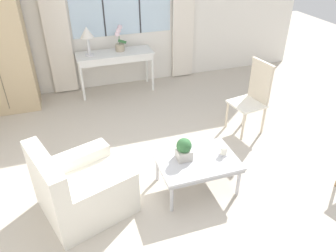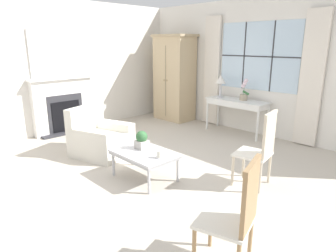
# 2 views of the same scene
# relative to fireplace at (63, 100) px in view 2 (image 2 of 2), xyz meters

# --- Properties ---
(ground_plane) EXTENTS (14.00, 14.00, 0.00)m
(ground_plane) POSITION_rel_fireplace_xyz_m (2.91, -0.06, -0.72)
(ground_plane) COLOR #BCB2A3
(wall_back_windowed) EXTENTS (7.20, 0.14, 2.80)m
(wall_back_windowed) POSITION_rel_fireplace_xyz_m (2.91, 2.96, 0.67)
(wall_back_windowed) COLOR silver
(wall_back_windowed) RESTS_ON ground_plane
(wall_left) EXTENTS (0.06, 7.20, 2.80)m
(wall_left) POSITION_rel_fireplace_xyz_m (-0.12, 0.54, 0.68)
(wall_left) COLOR silver
(wall_left) RESTS_ON ground_plane
(fireplace) EXTENTS (0.34, 1.39, 2.18)m
(fireplace) POSITION_rel_fireplace_xyz_m (0.00, 0.00, 0.00)
(fireplace) COLOR #2D2D33
(fireplace) RESTS_ON ground_plane
(armoire) EXTENTS (1.02, 0.67, 2.11)m
(armoire) POSITION_rel_fireplace_xyz_m (0.83, 2.59, 0.34)
(armoire) COLOR tan
(armoire) RESTS_ON ground_plane
(console_table) EXTENTS (1.34, 0.49, 0.74)m
(console_table) POSITION_rel_fireplace_xyz_m (2.67, 2.64, -0.07)
(console_table) COLOR white
(console_table) RESTS_ON ground_plane
(table_lamp) EXTENTS (0.23, 0.23, 0.49)m
(table_lamp) POSITION_rel_fireplace_xyz_m (2.24, 2.62, 0.39)
(table_lamp) COLOR silver
(table_lamp) RESTS_ON console_table
(potted_orchid) EXTENTS (0.21, 0.16, 0.46)m
(potted_orchid) POSITION_rel_fireplace_xyz_m (2.78, 2.70, 0.20)
(potted_orchid) COLOR tan
(potted_orchid) RESTS_ON console_table
(armchair_upholstered) EXTENTS (1.08, 1.05, 0.84)m
(armchair_upholstered) POSITION_rel_fireplace_xyz_m (1.74, -0.19, -0.45)
(armchair_upholstered) COLOR silver
(armchair_upholstered) RESTS_ON ground_plane
(side_chair_wooden) EXTENTS (0.51, 0.51, 1.06)m
(side_chair_wooden) POSITION_rel_fireplace_xyz_m (4.32, 0.70, -0.13)
(side_chair_wooden) COLOR white
(side_chair_wooden) RESTS_ON ground_plane
(accent_chair_wooden) EXTENTS (0.55, 0.55, 1.02)m
(accent_chair_wooden) POSITION_rel_fireplace_xyz_m (4.98, -0.88, -0.15)
(accent_chair_wooden) COLOR white
(accent_chair_wooden) RESTS_ON ground_plane
(coffee_table) EXTENTS (0.90, 0.64, 0.41)m
(coffee_table) POSITION_rel_fireplace_xyz_m (3.04, -0.26, -0.35)
(coffee_table) COLOR #BCBCC1
(coffee_table) RESTS_ON ground_plane
(potted_plant_small) EXTENTS (0.17, 0.17, 0.27)m
(potted_plant_small) POSITION_rel_fireplace_xyz_m (2.90, -0.19, -0.18)
(potted_plant_small) COLOR #BCB7AD
(potted_plant_small) RESTS_ON coffee_table
(pillar_candle) EXTENTS (0.11, 0.11, 0.11)m
(pillar_candle) POSITION_rel_fireplace_xyz_m (3.37, -0.26, -0.26)
(pillar_candle) COLOR silver
(pillar_candle) RESTS_ON coffee_table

